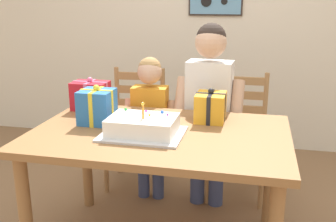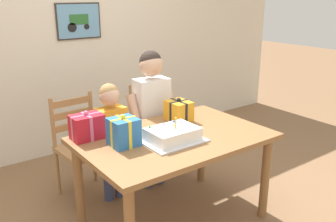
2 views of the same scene
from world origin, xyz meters
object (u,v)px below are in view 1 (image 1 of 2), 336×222
dining_table (160,148)px  gift_box_corner_small (211,107)px  birthday_cake (143,127)px  child_older (209,99)px  gift_box_red_large (91,96)px  gift_box_beside_cake (97,107)px  child_younger (150,115)px  chair_right (238,135)px  chair_left (136,127)px

dining_table → gift_box_corner_small: size_ratio=6.72×
birthday_cake → dining_table: bearing=46.8°
child_older → gift_box_red_large: bearing=-160.8°
gift_box_beside_cake → child_younger: (0.18, 0.53, -0.20)m
birthday_cake → gift_box_corner_small: size_ratio=2.07×
birthday_cake → chair_right: (0.47, 0.92, -0.33)m
birthday_cake → gift_box_red_large: gift_box_red_large is taller
child_younger → gift_box_corner_small: bearing=-35.6°
child_older → birthday_cake: bearing=-111.9°
child_older → child_younger: child_older is taller
gift_box_red_large → child_younger: child_younger is taller
chair_right → child_younger: bearing=-159.2°
gift_box_beside_cake → birthday_cake: bearing=-24.9°
dining_table → child_younger: bearing=110.1°
gift_box_beside_cake → child_older: bearing=41.7°
gift_box_corner_small → child_older: (-0.05, 0.34, -0.04)m
gift_box_red_large → chair_right: bearing=27.7°
chair_left → chair_right: bearing=0.0°
birthday_cake → chair_left: birthday_cake is taller
gift_box_red_large → gift_box_corner_small: bearing=-5.2°
gift_box_corner_small → child_younger: child_younger is taller
chair_right → child_older: (-0.20, -0.24, 0.33)m
gift_box_corner_small → child_older: child_older is taller
gift_box_red_large → chair_right: 1.14m
child_older → dining_table: bearing=-108.4°
chair_right → child_older: child_older is taller
gift_box_corner_small → chair_right: 0.69m
child_older → child_younger: bearing=179.9°
gift_box_red_large → gift_box_beside_cake: bearing=-59.6°
birthday_cake → child_older: size_ratio=0.34×
dining_table → gift_box_red_large: 0.68m
gift_box_beside_cake → chair_right: size_ratio=0.25×
chair_right → child_older: bearing=-129.8°
gift_box_beside_cake → gift_box_corner_small: size_ratio=1.10×
gift_box_red_large → gift_box_beside_cake: gift_box_beside_cake is taller
chair_left → gift_box_corner_small: bearing=-41.3°
dining_table → birthday_cake: 0.18m
gift_box_red_large → chair_left: bearing=73.0°
child_younger → gift_box_red_large: bearing=-141.6°
chair_right → child_older: 0.45m
gift_box_red_large → chair_left: size_ratio=0.26×
dining_table → child_younger: child_younger is taller
chair_left → gift_box_red_large: bearing=-107.0°
chair_right → gift_box_corner_small: bearing=-104.4°
child_older → gift_box_beside_cake: bearing=-138.3°
child_older → child_younger: (-0.42, 0.00, -0.15)m
chair_left → chair_right: size_ratio=1.00×
chair_left → child_younger: bearing=-52.5°
chair_right → child_younger: child_younger is taller
gift_box_beside_cake → child_older: (0.60, 0.53, -0.05)m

